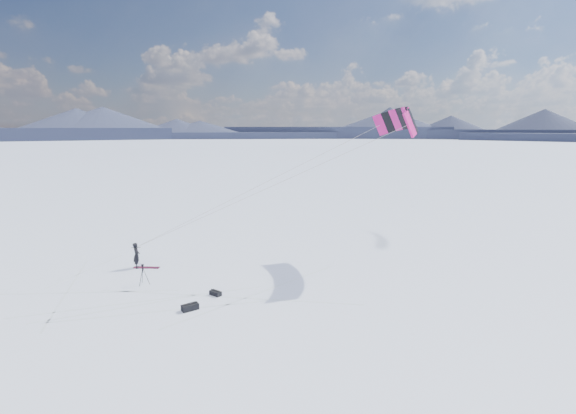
{
  "coord_description": "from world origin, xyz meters",
  "views": [
    {
      "loc": [
        6.99,
        -21.2,
        8.62
      ],
      "look_at": [
        7.3,
        4.34,
        3.71
      ],
      "focal_mm": 26.0,
      "sensor_mm": 36.0,
      "label": 1
    }
  ],
  "objects_px": {
    "gear_bag_a": "(190,307)",
    "gear_bag_b": "(216,293)",
    "snowboard": "(146,267)",
    "snowkiter": "(137,268)",
    "tripod": "(143,271)"
  },
  "relations": [
    {
      "from": "snowkiter",
      "to": "gear_bag_b",
      "type": "height_order",
      "value": "snowkiter"
    },
    {
      "from": "snowkiter",
      "to": "tripod",
      "type": "xyz_separation_m",
      "value": [
        1.31,
        -2.78,
        0.75
      ]
    },
    {
      "from": "gear_bag_a",
      "to": "snowboard",
      "type": "bearing_deg",
      "value": 88.36
    },
    {
      "from": "snowboard",
      "to": "tripod",
      "type": "distance_m",
      "value": 2.96
    },
    {
      "from": "snowkiter",
      "to": "tripod",
      "type": "bearing_deg",
      "value": -175.23
    },
    {
      "from": "gear_bag_b",
      "to": "snowboard",
      "type": "bearing_deg",
      "value": 176.04
    },
    {
      "from": "snowkiter",
      "to": "snowboard",
      "type": "height_order",
      "value": "snowkiter"
    },
    {
      "from": "gear_bag_b",
      "to": "tripod",
      "type": "bearing_deg",
      "value": -163.35
    },
    {
      "from": "gear_bag_b",
      "to": "snowkiter",
      "type": "bearing_deg",
      "value": 179.01
    },
    {
      "from": "tripod",
      "to": "snowboard",
      "type": "bearing_deg",
      "value": 101.69
    },
    {
      "from": "snowboard",
      "to": "tripod",
      "type": "xyz_separation_m",
      "value": [
        0.74,
        -2.77,
        0.73
      ]
    },
    {
      "from": "gear_bag_a",
      "to": "gear_bag_b",
      "type": "distance_m",
      "value": 2.01
    },
    {
      "from": "snowkiter",
      "to": "snowboard",
      "type": "distance_m",
      "value": 0.57
    },
    {
      "from": "tripod",
      "to": "gear_bag_a",
      "type": "xyz_separation_m",
      "value": [
        3.31,
        -3.37,
        -0.6
      ]
    },
    {
      "from": "gear_bag_a",
      "to": "gear_bag_b",
      "type": "height_order",
      "value": "gear_bag_a"
    }
  ]
}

